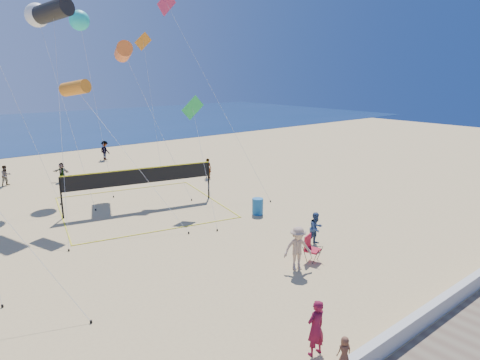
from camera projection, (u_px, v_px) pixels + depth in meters
ground at (287, 322)px, 14.23m from camera, size 120.00×120.00×0.00m
seawall at (364, 359)px, 11.91m from camera, size 32.00×0.30×0.60m
woman at (316, 328)px, 12.40m from camera, size 0.66×0.46×1.74m
toddler at (344, 351)px, 11.15m from camera, size 0.46×0.39×0.81m
bystander_a at (316, 228)px, 20.52m from camera, size 0.80×0.64×1.60m
bystander_b at (298, 248)px, 17.83m from camera, size 1.40×1.17×1.88m
far_person_1 at (62, 172)px, 32.48m from camera, size 1.16×1.32×1.45m
far_person_2 at (208, 168)px, 33.52m from camera, size 0.61×0.69×1.57m
far_person_3 at (6, 176)px, 31.27m from camera, size 0.85×0.74×1.50m
far_person_4 at (105, 150)px, 40.56m from camera, size 0.93×1.30×1.81m
camp_chair at (310, 247)px, 18.72m from camera, size 0.77×0.90×1.29m
trash_barrel at (258, 206)px, 24.94m from camera, size 0.85×0.85×0.96m
volleyball_net at (140, 181)px, 25.96m from camera, size 10.92×10.81×2.46m
kite_1 at (53, 11)px, 25.25m from camera, size 4.03×9.96×12.33m
kite_2 at (75, 88)px, 23.58m from camera, size 3.56×7.78×7.74m
kite_4 at (194, 114)px, 25.63m from camera, size 2.72×5.13×6.76m
kite_5 at (172, 14)px, 30.34m from camera, size 2.42×9.78×13.78m
kite_6 at (37, 15)px, 27.79m from camera, size 1.77×7.69×12.46m
kite_7 at (79, 21)px, 29.98m from camera, size 1.51×6.09×12.32m
kite_9 at (144, 50)px, 36.14m from camera, size 2.54×5.52×11.44m
kite_10 at (123, 52)px, 29.54m from camera, size 2.09×7.83×10.18m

